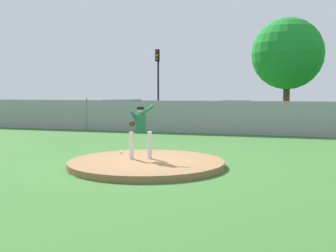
% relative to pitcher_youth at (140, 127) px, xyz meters
% --- Properties ---
extents(ground_plane, '(80.00, 80.00, 0.00)m').
position_rel_pitcher_youth_xyz_m(ground_plane, '(0.27, 5.77, -1.15)').
color(ground_plane, '#386B2D').
extents(asphalt_strip, '(44.00, 7.00, 0.01)m').
position_rel_pitcher_youth_xyz_m(asphalt_strip, '(0.27, 14.27, -1.15)').
color(asphalt_strip, '#2B2B2D').
rests_on(asphalt_strip, ground_plane).
extents(pitchers_mound, '(4.57, 4.57, 0.18)m').
position_rel_pitcher_youth_xyz_m(pitchers_mound, '(0.27, -0.23, -1.06)').
color(pitchers_mound, olive).
rests_on(pitchers_mound, ground_plane).
extents(pitcher_youth, '(0.82, 0.37, 1.64)m').
position_rel_pitcher_youth_xyz_m(pitcher_youth, '(0.00, 0.00, 0.00)').
color(pitcher_youth, silver).
rests_on(pitcher_youth, pitchers_mound).
extents(baseball, '(0.07, 0.07, 0.07)m').
position_rel_pitcher_youth_xyz_m(baseball, '(-1.00, 0.83, -0.93)').
color(baseball, white).
rests_on(baseball, pitchers_mound).
extents(chainlink_fence, '(36.52, 0.07, 1.83)m').
position_rel_pitcher_youth_xyz_m(chainlink_fence, '(0.27, 9.77, -0.29)').
color(chainlink_fence, gray).
rests_on(chainlink_fence, ground_plane).
extents(parked_car_white, '(1.92, 4.47, 1.67)m').
position_rel_pitcher_youth_xyz_m(parked_car_white, '(0.95, 14.46, -0.35)').
color(parked_car_white, silver).
rests_on(parked_car_white, ground_plane).
extents(parked_car_burgundy, '(2.04, 4.67, 1.68)m').
position_rel_pitcher_youth_xyz_m(parked_car_burgundy, '(-6.63, 13.97, -0.35)').
color(parked_car_burgundy, maroon).
rests_on(parked_car_burgundy, ground_plane).
extents(parked_car_teal, '(1.98, 4.19, 1.59)m').
position_rel_pitcher_youth_xyz_m(parked_car_teal, '(-2.57, 13.98, -0.39)').
color(parked_car_teal, '#146066').
rests_on(parked_car_teal, ground_plane).
extents(traffic_cone_orange, '(0.40, 0.40, 0.55)m').
position_rel_pitcher_youth_xyz_m(traffic_cone_orange, '(-10.30, 16.47, -0.89)').
color(traffic_cone_orange, orange).
rests_on(traffic_cone_orange, asphalt_strip).
extents(traffic_light_near, '(0.28, 0.46, 5.40)m').
position_rel_pitcher_youth_xyz_m(traffic_light_near, '(-5.47, 18.13, 2.50)').
color(traffic_light_near, black).
rests_on(traffic_light_near, ground_plane).
extents(tree_tall_centre, '(5.80, 5.80, 8.21)m').
position_rel_pitcher_youth_xyz_m(tree_tall_centre, '(3.86, 23.47, 4.14)').
color(tree_tall_centre, '#4C331E').
rests_on(tree_tall_centre, ground_plane).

